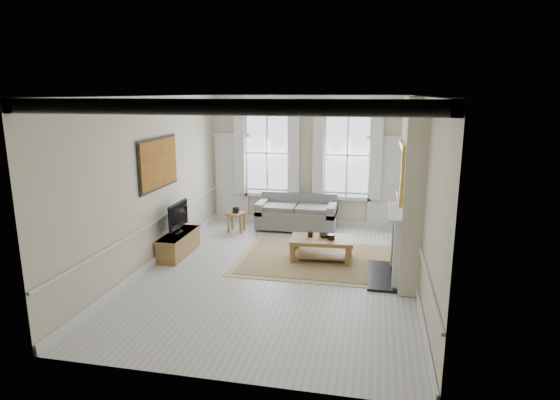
% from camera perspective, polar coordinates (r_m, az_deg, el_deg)
% --- Properties ---
extents(floor, '(7.20, 7.20, 0.00)m').
position_cam_1_polar(floor, '(9.29, -0.17, -8.85)').
color(floor, '#B7B5AD').
rests_on(floor, ground).
extents(ceiling, '(7.20, 7.20, 0.00)m').
position_cam_1_polar(ceiling, '(8.63, -0.18, 12.62)').
color(ceiling, white).
rests_on(ceiling, back_wall).
extents(back_wall, '(5.20, 0.00, 5.20)m').
position_cam_1_polar(back_wall, '(12.30, 3.30, 4.75)').
color(back_wall, beige).
rests_on(back_wall, floor).
extents(left_wall, '(0.00, 7.20, 7.20)m').
position_cam_1_polar(left_wall, '(9.67, -15.44, 2.05)').
color(left_wall, beige).
rests_on(left_wall, floor).
extents(right_wall, '(0.00, 7.20, 7.20)m').
position_cam_1_polar(right_wall, '(8.66, 16.91, 0.72)').
color(right_wall, beige).
rests_on(right_wall, floor).
extents(window_left, '(1.26, 0.20, 2.20)m').
position_cam_1_polar(window_left, '(12.42, -1.55, 5.78)').
color(window_left, '#B2BCC6').
rests_on(window_left, back_wall).
extents(window_right, '(1.26, 0.20, 2.20)m').
position_cam_1_polar(window_right, '(12.11, 8.21, 5.47)').
color(window_right, '#B2BCC6').
rests_on(window_right, back_wall).
extents(door_left, '(0.90, 0.08, 2.30)m').
position_cam_1_polar(door_left, '(12.81, -5.88, 2.54)').
color(door_left, silver).
rests_on(door_left, floor).
extents(door_right, '(0.90, 0.08, 2.30)m').
position_cam_1_polar(door_right, '(12.22, 12.79, 1.78)').
color(door_right, silver).
rests_on(door_right, floor).
extents(painting, '(0.05, 1.66, 1.06)m').
position_cam_1_polar(painting, '(9.86, -14.57, 4.37)').
color(painting, '#A26D1B').
rests_on(painting, left_wall).
extents(chimney_breast, '(0.35, 1.70, 3.38)m').
position_cam_1_polar(chimney_breast, '(8.84, 15.67, 1.04)').
color(chimney_breast, beige).
rests_on(chimney_breast, floor).
extents(hearth, '(0.55, 1.50, 0.05)m').
position_cam_1_polar(hearth, '(9.30, 12.40, -8.98)').
color(hearth, black).
rests_on(hearth, floor).
extents(fireplace, '(0.21, 1.45, 1.33)m').
position_cam_1_polar(fireplace, '(9.07, 13.88, -4.88)').
color(fireplace, silver).
rests_on(fireplace, floor).
extents(mirror, '(0.06, 1.26, 1.06)m').
position_cam_1_polar(mirror, '(8.76, 14.41, 3.35)').
color(mirror, gold).
rests_on(mirror, chimney_breast).
extents(sofa, '(2.01, 0.98, 0.90)m').
position_cam_1_polar(sofa, '(12.11, 2.09, -1.78)').
color(sofa, slate).
rests_on(sofa, floor).
extents(side_table, '(0.51, 0.51, 0.49)m').
position_cam_1_polar(side_table, '(11.90, -5.37, -2.06)').
color(side_table, brown).
rests_on(side_table, floor).
extents(rug, '(3.50, 2.60, 0.02)m').
position_cam_1_polar(rug, '(9.98, 5.06, -7.25)').
color(rug, '#937C4C').
rests_on(rug, floor).
extents(coffee_table, '(1.34, 0.85, 0.48)m').
position_cam_1_polar(coffee_table, '(9.86, 5.11, -5.12)').
color(coffee_table, brown).
rests_on(coffee_table, rug).
extents(ceramic_pot_a, '(0.11, 0.11, 0.11)m').
position_cam_1_polar(ceramic_pot_a, '(9.89, 3.72, -4.18)').
color(ceramic_pot_a, black).
rests_on(ceramic_pot_a, coffee_table).
extents(ceramic_pot_b, '(0.15, 0.15, 0.11)m').
position_cam_1_polar(ceramic_pot_b, '(9.75, 6.26, -4.51)').
color(ceramic_pot_b, black).
rests_on(ceramic_pot_b, coffee_table).
extents(bowl, '(0.27, 0.27, 0.06)m').
position_cam_1_polar(bowl, '(9.91, 5.48, -4.33)').
color(bowl, black).
rests_on(bowl, coffee_table).
extents(tv_stand, '(0.44, 1.37, 0.49)m').
position_cam_1_polar(tv_stand, '(10.43, -12.23, -5.26)').
color(tv_stand, brown).
rests_on(tv_stand, floor).
extents(tv, '(0.08, 0.90, 0.68)m').
position_cam_1_polar(tv, '(10.24, -12.29, -1.87)').
color(tv, black).
rests_on(tv, tv_stand).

